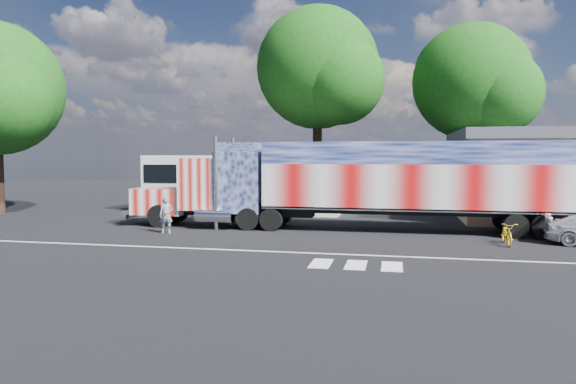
% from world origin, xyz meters
% --- Properties ---
extents(ground, '(100.00, 100.00, 0.00)m').
position_xyz_m(ground, '(0.00, 0.00, 0.00)').
color(ground, black).
extents(lane_markings, '(30.00, 2.67, 0.01)m').
position_xyz_m(lane_markings, '(1.71, -3.77, 0.01)').
color(lane_markings, silver).
rests_on(lane_markings, ground).
extents(semi_truck, '(22.08, 3.49, 4.71)m').
position_xyz_m(semi_truck, '(3.27, 3.63, 2.42)').
color(semi_truck, black).
rests_on(semi_truck, ground).
extents(coach_bus, '(12.88, 3.00, 3.75)m').
position_xyz_m(coach_bus, '(-4.52, 9.92, 1.94)').
color(coach_bus, silver).
rests_on(coach_bus, ground).
extents(woman, '(0.75, 0.63, 1.75)m').
position_xyz_m(woman, '(-5.48, 0.61, 0.88)').
color(woman, slate).
rests_on(woman, ground).
extents(bicycle, '(0.63, 1.79, 0.94)m').
position_xyz_m(bicycle, '(9.88, 0.55, 0.47)').
color(bicycle, gold).
rests_on(bicycle, ground).
extents(tree_n_mid, '(9.74, 9.28, 15.05)m').
position_xyz_m(tree_n_mid, '(-0.50, 17.07, 10.34)').
color(tree_n_mid, black).
rests_on(tree_n_mid, ground).
extents(tree_ne_a, '(9.06, 8.63, 13.58)m').
position_xyz_m(tree_ne_a, '(10.87, 18.53, 9.20)').
color(tree_ne_a, black).
rests_on(tree_ne_a, ground).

